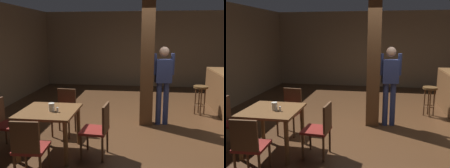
% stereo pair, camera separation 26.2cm
% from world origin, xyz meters
% --- Properties ---
extents(ground_plane, '(10.80, 10.80, 0.00)m').
position_xyz_m(ground_plane, '(0.00, 0.00, 0.00)').
color(ground_plane, '#422816').
extents(wall_back, '(8.00, 0.10, 2.80)m').
position_xyz_m(wall_back, '(0.00, 4.50, 1.40)').
color(wall_back, '#756047').
rests_on(wall_back, ground_plane).
extents(pillar, '(0.28, 0.28, 2.80)m').
position_xyz_m(pillar, '(-0.14, 0.33, 1.40)').
color(pillar, brown).
rests_on(pillar, ground_plane).
extents(dining_table, '(0.92, 0.92, 0.75)m').
position_xyz_m(dining_table, '(-1.76, -1.27, 0.62)').
color(dining_table, brown).
rests_on(dining_table, ground_plane).
extents(chair_north, '(0.45, 0.45, 0.89)m').
position_xyz_m(chair_north, '(-1.76, -0.41, 0.51)').
color(chair_north, maroon).
rests_on(chair_north, ground_plane).
extents(chair_east, '(0.45, 0.45, 0.89)m').
position_xyz_m(chair_east, '(-0.92, -1.31, 0.51)').
color(chair_east, maroon).
rests_on(chair_east, ground_plane).
extents(chair_south, '(0.44, 0.44, 0.89)m').
position_xyz_m(chair_south, '(-1.73, -2.10, 0.51)').
color(chair_south, maroon).
rests_on(chair_south, ground_plane).
extents(chair_west, '(0.45, 0.45, 0.89)m').
position_xyz_m(chair_west, '(-2.59, -1.24, 0.51)').
color(chair_west, maroon).
rests_on(chair_west, ground_plane).
extents(napkin_cup, '(0.09, 0.09, 0.13)m').
position_xyz_m(napkin_cup, '(-1.69, -1.32, 0.82)').
color(napkin_cup, silver).
rests_on(napkin_cup, dining_table).
extents(salt_shaker, '(0.03, 0.03, 0.08)m').
position_xyz_m(salt_shaker, '(-1.58, -1.35, 0.79)').
color(salt_shaker, silver).
rests_on(salt_shaker, dining_table).
extents(standing_person, '(0.47, 0.25, 1.72)m').
position_xyz_m(standing_person, '(0.21, 0.34, 1.00)').
color(standing_person, navy).
rests_on(standing_person, ground_plane).
extents(bar_counter, '(0.56, 2.27, 1.03)m').
position_xyz_m(bar_counter, '(1.83, 1.38, 0.52)').
color(bar_counter, brown).
rests_on(bar_counter, ground_plane).
extents(bar_stool_near, '(0.35, 0.35, 0.73)m').
position_xyz_m(bar_stool_near, '(1.20, 1.15, 0.55)').
color(bar_stool_near, '#4C3319').
rests_on(bar_stool_near, ground_plane).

